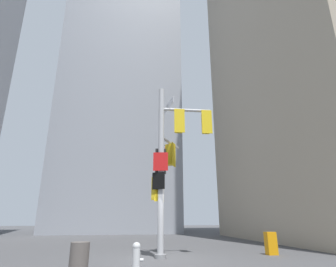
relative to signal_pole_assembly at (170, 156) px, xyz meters
name	(u,v)px	position (x,y,z in m)	size (l,w,h in m)	color
ground	(160,259)	(-0.41, -0.17, -4.22)	(120.00, 120.00, 0.00)	#474749
building_mid_block	(123,64)	(-2.92, 24.69, 19.74)	(14.66, 14.66, 47.91)	#9399A3
signal_pole_assembly	(170,156)	(0.00, 0.00, 0.00)	(2.70, 2.71, 7.41)	#B2B2B5
fire_hydrant	(136,257)	(-1.53, -3.27, -3.77)	(0.33, 0.23, 0.86)	silver
newspaper_box	(271,243)	(4.58, 0.20, -3.74)	(0.45, 0.36, 0.95)	orange
trash_bin	(79,258)	(-3.17, -2.84, -3.79)	(0.55, 0.55, 0.85)	#59514C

